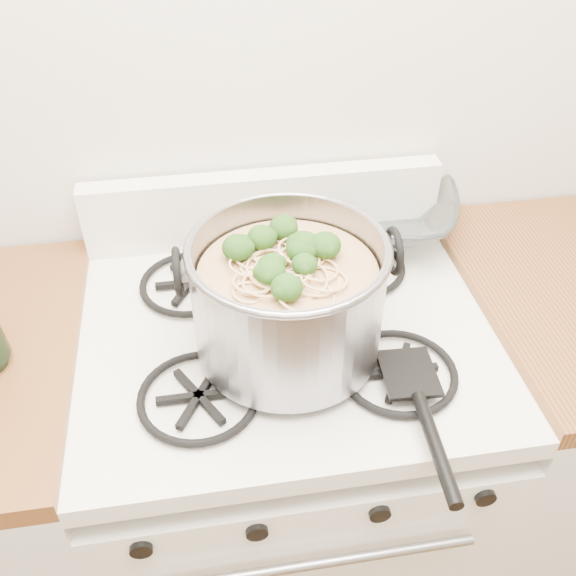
# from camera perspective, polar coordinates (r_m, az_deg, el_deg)

# --- Properties ---
(gas_range) EXTENTS (0.76, 0.66, 0.92)m
(gas_range) POSITION_cam_1_polar(r_m,az_deg,el_deg) (1.55, -0.10, -16.32)
(gas_range) COLOR white
(gas_range) RESTS_ON ground
(counter_left) EXTENTS (0.25, 0.65, 0.92)m
(counter_left) POSITION_cam_1_polar(r_m,az_deg,el_deg) (1.57, -19.52, -17.28)
(counter_left) COLOR silver
(counter_left) RESTS_ON ground
(stock_pot) EXTENTS (0.36, 0.33, 0.22)m
(stock_pot) POSITION_cam_1_polar(r_m,az_deg,el_deg) (1.07, -0.00, -1.02)
(stock_pot) COLOR gray
(stock_pot) RESTS_ON gas_range
(spatula) EXTENTS (0.31, 0.32, 0.02)m
(spatula) POSITION_cam_1_polar(r_m,az_deg,el_deg) (1.10, 10.73, -7.20)
(spatula) COLOR black
(spatula) RESTS_ON gas_range
(glass_bowl) EXTENTS (0.16, 0.16, 0.03)m
(glass_bowl) POSITION_cam_1_polar(r_m,az_deg,el_deg) (1.44, 8.32, 6.14)
(glass_bowl) COLOR white
(glass_bowl) RESTS_ON gas_range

